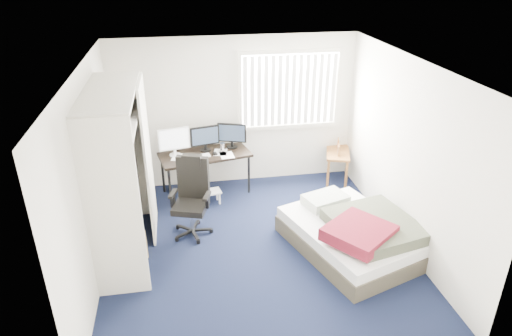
{
  "coord_description": "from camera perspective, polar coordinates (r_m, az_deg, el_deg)",
  "views": [
    {
      "loc": [
        -0.9,
        -5.06,
        3.69
      ],
      "look_at": [
        0.05,
        0.4,
        1.03
      ],
      "focal_mm": 32.0,
      "sensor_mm": 36.0,
      "label": 1
    }
  ],
  "objects": [
    {
      "name": "closet",
      "position": [
        5.86,
        -16.59,
        1.06
      ],
      "size": [
        0.64,
        1.84,
        2.22
      ],
      "color": "beige",
      "rests_on": "ground"
    },
    {
      "name": "ground",
      "position": [
        6.32,
        0.17,
        -10.01
      ],
      "size": [
        4.2,
        4.2,
        0.0
      ],
      "primitive_type": "plane",
      "color": "black",
      "rests_on": "ground"
    },
    {
      "name": "office_chair",
      "position": [
        6.51,
        -7.98,
        -4.53
      ],
      "size": [
        0.68,
        0.68,
        1.15
      ],
      "color": "black",
      "rests_on": "ground"
    },
    {
      "name": "room_shell",
      "position": [
        5.58,
        0.19,
        2.69
      ],
      "size": [
        4.2,
        4.2,
        4.2
      ],
      "color": "silver",
      "rests_on": "ground"
    },
    {
      "name": "pine_box",
      "position": [
        6.35,
        -15.11,
        -9.37
      ],
      "size": [
        0.39,
        0.31,
        0.27
      ],
      "primitive_type": "cube",
      "rotation": [
        0.0,
        0.0,
        0.13
      ],
      "color": "tan",
      "rests_on": "ground"
    },
    {
      "name": "bed",
      "position": [
        6.29,
        12.22,
        -8.01
      ],
      "size": [
        1.83,
        2.11,
        0.6
      ],
      "color": "#413C2F",
      "rests_on": "ground"
    },
    {
      "name": "nightstand",
      "position": [
        8.07,
        10.17,
        1.7
      ],
      "size": [
        0.6,
        0.85,
        0.71
      ],
      "color": "brown",
      "rests_on": "ground"
    },
    {
      "name": "window_assembly",
      "position": [
        7.61,
        4.23,
        9.68
      ],
      "size": [
        1.72,
        0.09,
        1.32
      ],
      "color": "white",
      "rests_on": "ground"
    },
    {
      "name": "footstool",
      "position": [
        7.32,
        -5.49,
        -3.2
      ],
      "size": [
        0.3,
        0.26,
        0.22
      ],
      "color": "white",
      "rests_on": "ground"
    },
    {
      "name": "desk",
      "position": [
        7.43,
        -6.47,
        2.14
      ],
      "size": [
        1.54,
        0.95,
        1.17
      ],
      "color": "black",
      "rests_on": "ground"
    }
  ]
}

